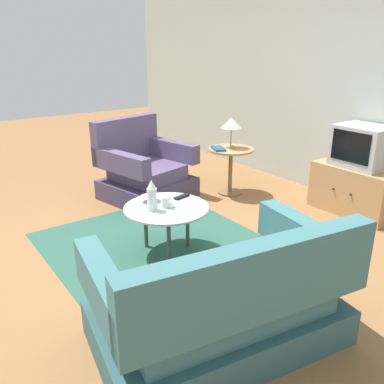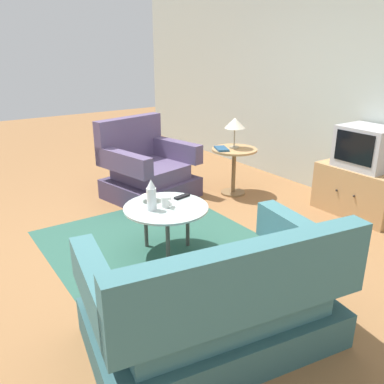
{
  "view_description": "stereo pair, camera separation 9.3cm",
  "coord_description": "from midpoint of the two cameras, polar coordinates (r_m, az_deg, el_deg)",
  "views": [
    {
      "loc": [
        2.9,
        -1.78,
        1.79
      ],
      "look_at": [
        0.17,
        0.21,
        0.55
      ],
      "focal_mm": 37.6,
      "sensor_mm": 36.0,
      "label": 1
    },
    {
      "loc": [
        2.95,
        -1.7,
        1.79
      ],
      "look_at": [
        0.17,
        0.21,
        0.55
      ],
      "focal_mm": 37.6,
      "sensor_mm": 36.0,
      "label": 2
    }
  ],
  "objects": [
    {
      "name": "tv_remote_dark",
      "position": [
        3.74,
        -2.19,
        -0.67
      ],
      "size": [
        0.07,
        0.17,
        0.02
      ],
      "rotation": [
        0.0,
        0.0,
        1.74
      ],
      "color": "black",
      "rests_on": "coffee_table"
    },
    {
      "name": "bowl",
      "position": [
        3.67,
        -6.72,
        -0.97
      ],
      "size": [
        0.17,
        0.17,
        0.05
      ],
      "color": "silver",
      "rests_on": "coffee_table"
    },
    {
      "name": "mug",
      "position": [
        3.52,
        -4.4,
        -1.41
      ],
      "size": [
        0.14,
        0.09,
        0.1
      ],
      "color": "white",
      "rests_on": "coffee_table"
    },
    {
      "name": "couch",
      "position": [
        2.57,
        3.28,
        -15.57
      ],
      "size": [
        1.15,
        1.65,
        0.85
      ],
      "rotation": [
        0.0,
        0.0,
        1.41
      ],
      "color": "#325C60",
      "rests_on": "ground"
    },
    {
      "name": "table_lamp",
      "position": [
        4.98,
        5.07,
        9.63
      ],
      "size": [
        0.25,
        0.25,
        0.37
      ],
      "color": "#9E937A",
      "rests_on": "side_table"
    },
    {
      "name": "vase",
      "position": [
        3.43,
        -6.48,
        -0.55
      ],
      "size": [
        0.09,
        0.09,
        0.28
      ],
      "color": "white",
      "rests_on": "coffee_table"
    },
    {
      "name": "ground_plane",
      "position": [
        3.85,
        -4.77,
        -7.66
      ],
      "size": [
        16.0,
        16.0,
        0.0
      ],
      "primitive_type": "plane",
      "color": "olive"
    },
    {
      "name": "book",
      "position": [
        4.94,
        3.21,
        6.18
      ],
      "size": [
        0.27,
        0.21,
        0.02
      ],
      "rotation": [
        0.0,
        0.0,
        -0.39
      ],
      "color": "navy",
      "rests_on": "side_table"
    },
    {
      "name": "television",
      "position": [
        4.73,
        22.52,
        6.01
      ],
      "size": [
        0.55,
        0.47,
        0.45
      ],
      "color": "#B7B7BC",
      "rests_on": "tv_stand"
    },
    {
      "name": "coffee_table",
      "position": [
        3.56,
        -4.4,
        -2.72
      ],
      "size": [
        0.75,
        0.75,
        0.45
      ],
      "color": "#B2C6C1",
      "rests_on": "ground"
    },
    {
      "name": "armchair",
      "position": [
        5.0,
        -7.38,
        2.84
      ],
      "size": [
        1.07,
        1.12,
        0.95
      ],
      "rotation": [
        0.0,
        0.0,
        -1.35
      ],
      "color": "#4B3E5C",
      "rests_on": "ground"
    },
    {
      "name": "back_wall",
      "position": [
        5.21,
        20.16,
        14.12
      ],
      "size": [
        9.0,
        0.12,
        2.7
      ],
      "primitive_type": "cube",
      "color": "#B2BCB2",
      "rests_on": "ground"
    },
    {
      "name": "tv_stand",
      "position": [
        4.84,
        21.64,
        0.35
      ],
      "size": [
        0.9,
        0.51,
        0.54
      ],
      "color": "tan",
      "rests_on": "ground"
    },
    {
      "name": "area_rug",
      "position": [
        3.73,
        -4.24,
        -8.55
      ],
      "size": [
        2.32,
        1.91,
        0.0
      ],
      "primitive_type": "cube",
      "color": "#2D5B4C",
      "rests_on": "ground"
    },
    {
      "name": "side_table",
      "position": [
        5.05,
        4.99,
        4.42
      ],
      "size": [
        0.56,
        0.56,
        0.59
      ],
      "color": "tan",
      "rests_on": "ground"
    }
  ]
}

